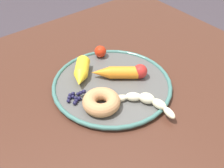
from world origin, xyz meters
name	(u,v)px	position (x,y,z in m)	size (l,w,h in m)	color
dining_table	(120,96)	(0.00, 0.00, 0.62)	(0.97, 0.89, 0.71)	#46261B
plate	(112,85)	(-0.06, -0.03, 0.72)	(0.35, 0.35, 0.02)	#50504F
banana	(146,101)	(-0.04, -0.15, 0.74)	(0.11, 0.16, 0.03)	beige
carrot_orange	(115,73)	(-0.03, -0.01, 0.74)	(0.13, 0.11, 0.04)	orange
carrot_yellow	(81,72)	(-0.11, 0.05, 0.75)	(0.11, 0.11, 0.04)	yellow
donut	(101,102)	(-0.14, -0.09, 0.74)	(0.10, 0.10, 0.04)	tan
blueberry_pile	(76,97)	(-0.17, -0.02, 0.73)	(0.06, 0.05, 0.02)	#191638
tomato_near	(140,71)	(0.03, -0.05, 0.75)	(0.04, 0.04, 0.04)	red
tomato_mid	(100,52)	(0.00, 0.11, 0.75)	(0.04, 0.04, 0.04)	red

